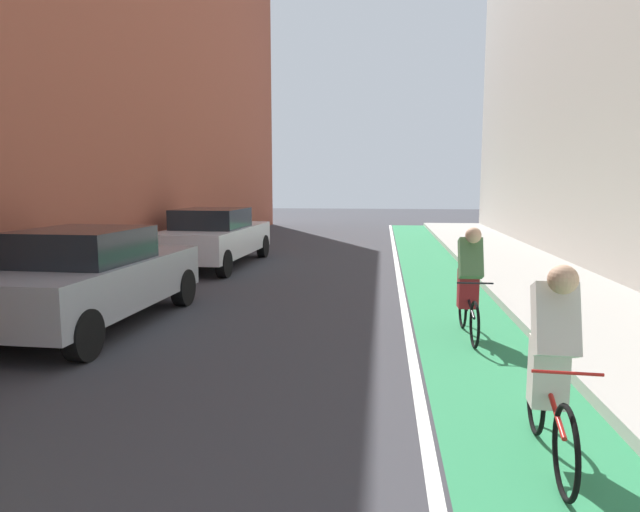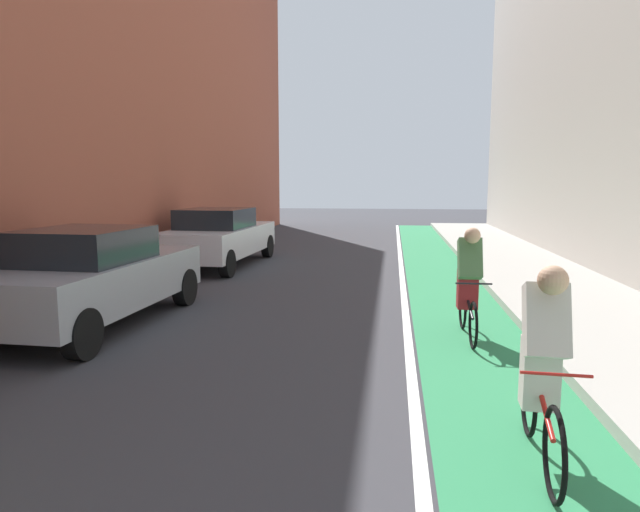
{
  "view_description": "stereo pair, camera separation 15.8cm",
  "coord_description": "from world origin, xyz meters",
  "px_view_note": "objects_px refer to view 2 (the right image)",
  "views": [
    {
      "loc": [
        1.68,
        2.12,
        2.22
      ],
      "look_at": [
        0.69,
        10.96,
        1.04
      ],
      "focal_mm": 31.34,
      "sensor_mm": 36.0,
      "label": 1
    },
    {
      "loc": [
        1.83,
        2.14,
        2.22
      ],
      "look_at": [
        0.69,
        10.96,
        1.04
      ],
      "focal_mm": 31.34,
      "sensor_mm": 36.0,
      "label": 2
    }
  ],
  "objects_px": {
    "parked_sedan_white": "(219,236)",
    "cyclist_trailing": "(469,279)",
    "parked_sedan_silver": "(92,276)",
    "cyclist_mid": "(543,359)"
  },
  "relations": [
    {
      "from": "parked_sedan_white",
      "to": "cyclist_mid",
      "type": "distance_m",
      "value": 11.45
    },
    {
      "from": "parked_sedan_white",
      "to": "cyclist_mid",
      "type": "relative_size",
      "value": 2.78
    },
    {
      "from": "parked_sedan_silver",
      "to": "parked_sedan_white",
      "type": "xyz_separation_m",
      "value": [
        -0.0,
        6.36,
        0.0
      ]
    },
    {
      "from": "parked_sedan_silver",
      "to": "cyclist_trailing",
      "type": "bearing_deg",
      "value": 0.77
    },
    {
      "from": "parked_sedan_silver",
      "to": "cyclist_mid",
      "type": "distance_m",
      "value": 6.75
    },
    {
      "from": "cyclist_mid",
      "to": "parked_sedan_white",
      "type": "bearing_deg",
      "value": 120.17
    },
    {
      "from": "parked_sedan_white",
      "to": "cyclist_trailing",
      "type": "xyz_separation_m",
      "value": [
        5.66,
        -6.28,
        0.06
      ]
    },
    {
      "from": "parked_sedan_white",
      "to": "cyclist_mid",
      "type": "height_order",
      "value": "cyclist_mid"
    },
    {
      "from": "parked_sedan_silver",
      "to": "cyclist_trailing",
      "type": "xyz_separation_m",
      "value": [
        5.66,
        0.08,
        0.06
      ]
    },
    {
      "from": "parked_sedan_white",
      "to": "cyclist_mid",
      "type": "bearing_deg",
      "value": -59.83
    }
  ]
}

